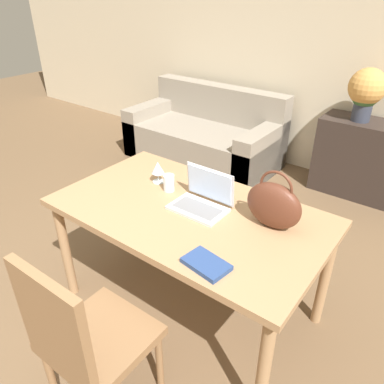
% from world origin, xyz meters
% --- Properties ---
extents(ground_plane, '(14.00, 14.00, 0.00)m').
position_xyz_m(ground_plane, '(0.00, 0.00, 0.00)').
color(ground_plane, brown).
extents(wall_back, '(10.00, 0.06, 2.70)m').
position_xyz_m(wall_back, '(0.00, 3.21, 1.35)').
color(wall_back, beige).
rests_on(wall_back, ground_plane).
extents(dining_table, '(1.54, 0.88, 0.75)m').
position_xyz_m(dining_table, '(0.14, 0.76, 0.67)').
color(dining_table, '#A87F56').
rests_on(dining_table, ground_plane).
extents(chair, '(0.45, 0.45, 0.95)m').
position_xyz_m(chair, '(0.19, -0.06, 0.52)').
color(chair, olive).
rests_on(chair, ground_plane).
extents(couch, '(1.71, 0.87, 0.82)m').
position_xyz_m(couch, '(-1.11, 2.68, 0.28)').
color(couch, gray).
rests_on(couch, ground_plane).
extents(sideboard, '(0.94, 0.40, 0.74)m').
position_xyz_m(sideboard, '(0.61, 2.95, 0.37)').
color(sideboard, '#332823').
rests_on(sideboard, ground_plane).
extents(laptop, '(0.31, 0.23, 0.22)m').
position_xyz_m(laptop, '(0.19, 0.84, 0.80)').
color(laptop, silver).
rests_on(laptop, dining_table).
extents(drinking_glass, '(0.07, 0.07, 0.10)m').
position_xyz_m(drinking_glass, '(-0.08, 0.86, 0.80)').
color(drinking_glass, silver).
rests_on(drinking_glass, dining_table).
extents(wine_glass, '(0.08, 0.08, 0.14)m').
position_xyz_m(wine_glass, '(-0.21, 0.90, 0.84)').
color(wine_glass, silver).
rests_on(wine_glass, dining_table).
extents(handbag, '(0.30, 0.12, 0.32)m').
position_xyz_m(handbag, '(0.59, 0.89, 0.88)').
color(handbag, '#592D1E').
rests_on(handbag, dining_table).
extents(flower_vase, '(0.32, 0.32, 0.47)m').
position_xyz_m(flower_vase, '(0.46, 2.92, 1.01)').
color(flower_vase, '#333847').
rests_on(flower_vase, sideboard).
extents(book, '(0.22, 0.16, 0.02)m').
position_xyz_m(book, '(0.50, 0.43, 0.76)').
color(book, navy).
rests_on(book, dining_table).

